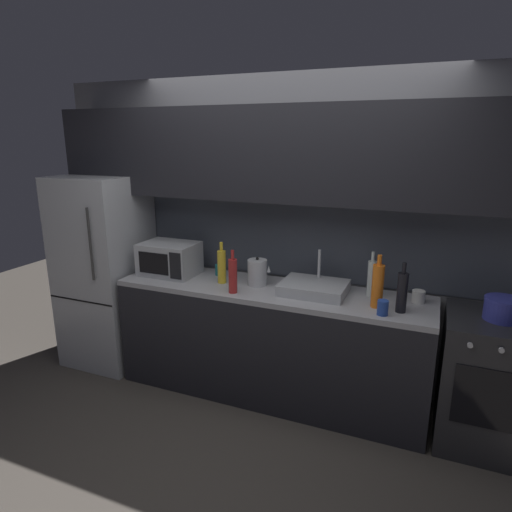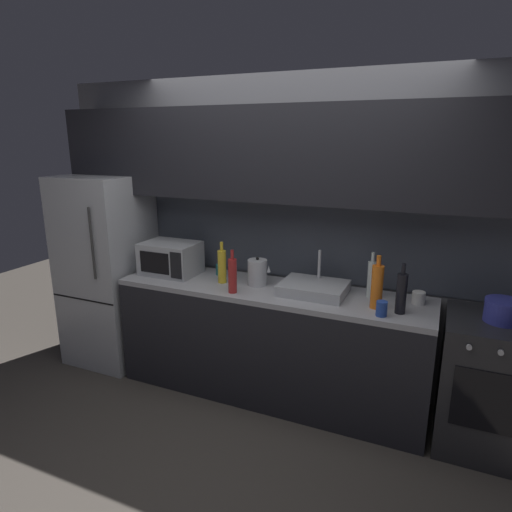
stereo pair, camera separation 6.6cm
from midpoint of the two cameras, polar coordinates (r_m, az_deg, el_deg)
name	(u,v)px [view 2 (the right image)]	position (r m, az deg, el deg)	size (l,w,h in m)	color
ground_plane	(216,464)	(3.13, -4.48, -25.22)	(10.00, 10.00, 0.00)	#3D3833
back_wall	(285,199)	(3.51, 4.28, 7.34)	(4.17, 0.44, 2.50)	slate
counter_run	(270,342)	(3.57, 2.30, -11.04)	(2.43, 0.60, 0.90)	black
refrigerator	(108,270)	(4.23, -18.19, -1.73)	(0.68, 0.69, 1.70)	#ADAFB5
oven_range	(488,385)	(3.40, 28.35, -14.43)	(0.60, 0.62, 0.90)	#232326
microwave	(171,258)	(3.78, -10.49, -0.28)	(0.46, 0.35, 0.27)	#A8AAAF
sink_basin	(314,288)	(3.31, 8.04, -4.11)	(0.48, 0.38, 0.30)	#ADAFB5
kettle	(257,272)	(3.44, 0.74, -2.13)	(0.19, 0.15, 0.23)	#B7BABF
wine_bottle_orange	(377,286)	(3.08, 15.98, -3.77)	(0.08, 0.08, 0.37)	orange
wine_bottle_clear	(372,278)	(3.29, 15.28, -2.83)	(0.06, 0.06, 0.33)	silver
wine_bottle_dark	(401,293)	(3.05, 18.89, -4.54)	(0.07, 0.07, 0.34)	black
wine_bottle_red	(232,275)	(3.27, -2.48, -2.49)	(0.06, 0.06, 0.33)	#A82323
wine_bottle_yellow	(222,266)	(3.49, -3.88, -1.30)	(0.07, 0.07, 0.33)	gold
mug_teal	(221,270)	(3.72, -4.03, -1.76)	(0.09, 0.09, 0.09)	#19666B
mug_white	(418,298)	(3.28, 20.82, -5.08)	(0.09, 0.09, 0.09)	silver
mug_blue	(382,309)	(2.99, 16.56, -6.55)	(0.07, 0.07, 0.10)	#234299
cooking_pot	(503,311)	(3.19, 29.86, -6.19)	(0.22, 0.22, 0.14)	#333899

